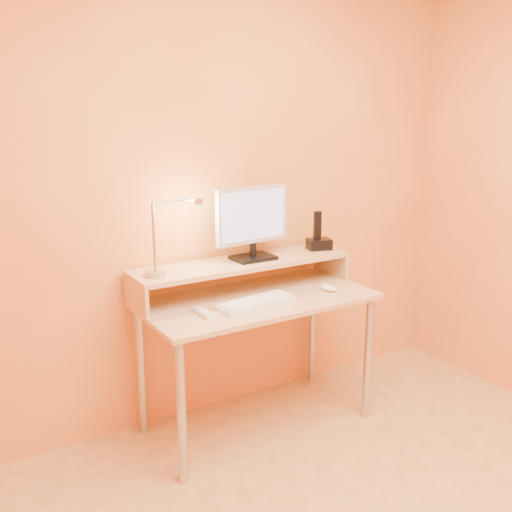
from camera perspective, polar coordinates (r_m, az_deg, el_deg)
wall_back at (r=3.11m, az=-2.98°, el=6.82°), size 3.00×0.04×2.50m
desk_leg_fl at (r=2.67m, az=-7.40°, el=-15.14°), size 0.04×0.04×0.69m
desk_leg_fr at (r=3.22m, az=11.04°, el=-9.94°), size 0.04×0.04×0.69m
desk_leg_bl at (r=3.08m, az=-11.30°, el=-11.07°), size 0.04×0.04×0.69m
desk_leg_br at (r=3.57m, az=5.60°, el=-7.24°), size 0.04×0.04×0.69m
desk_lower at (r=2.96m, az=0.14°, el=-4.35°), size 1.20×0.60×0.02m
shelf_riser_left at (r=2.82m, az=-11.80°, el=-3.89°), size 0.02×0.30×0.14m
shelf_riser_right at (r=3.38m, az=7.36°, el=-0.67°), size 0.02×0.30×0.14m
desk_shelf at (r=3.03m, az=-1.35°, el=-0.71°), size 1.20×0.30×0.02m
monitor_foot at (r=3.06m, az=-0.29°, el=-0.16°), size 0.22×0.16×0.02m
monitor_neck at (r=3.05m, az=-0.29°, el=0.64°), size 0.04×0.04×0.07m
monitor_panel at (r=3.02m, az=-0.39°, el=4.09°), size 0.44×0.07×0.30m
monitor_back at (r=3.04m, az=-0.62°, el=4.16°), size 0.39×0.05×0.25m
monitor_screen at (r=3.01m, az=-0.21°, el=4.04°), size 0.39×0.04×0.26m
lamp_base at (r=2.79m, az=-9.92°, el=-1.72°), size 0.10×0.10×0.02m
lamp_post at (r=2.75m, az=-10.08°, el=1.83°), size 0.01×0.01×0.33m
lamp_arm at (r=2.77m, az=-7.91°, el=5.47°), size 0.24×0.01×0.01m
lamp_head at (r=2.82m, az=-5.66°, el=5.38°), size 0.04×0.04×0.03m
lamp_bulb at (r=2.82m, az=-5.65°, el=5.06°), size 0.03×0.03×0.00m
phone_dock at (r=3.30m, az=6.26°, el=1.19°), size 0.15×0.13×0.06m
phone_handset at (r=3.27m, az=6.10°, el=3.04°), size 0.05×0.04×0.16m
phone_led at (r=3.29m, az=7.42°, el=1.11°), size 0.01×0.00×0.04m
keyboard at (r=2.84m, az=-0.01°, el=-4.67°), size 0.42×0.18×0.02m
mouse at (r=3.08m, az=7.20°, el=-3.14°), size 0.07×0.11×0.03m
remote_control at (r=2.72m, az=-5.26°, el=-5.63°), size 0.05×0.17×0.02m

